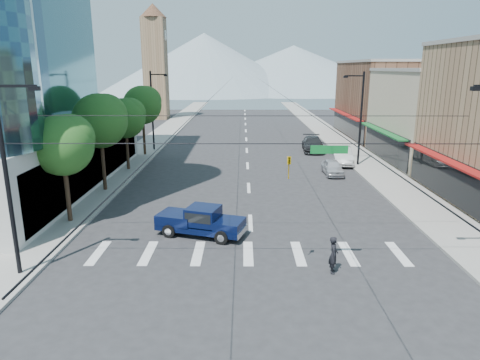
# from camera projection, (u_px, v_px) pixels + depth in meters

# --- Properties ---
(ground) EXTENTS (160.00, 160.00, 0.00)m
(ground) POSITION_uv_depth(u_px,v_px,m) (253.00, 266.00, 20.72)
(ground) COLOR #28282B
(ground) RESTS_ON ground
(sidewalk_left) EXTENTS (4.00, 120.00, 0.15)m
(sidewalk_left) POSITION_uv_depth(u_px,v_px,m) (160.00, 136.00, 59.45)
(sidewalk_left) COLOR gray
(sidewalk_left) RESTS_ON ground
(sidewalk_right) EXTENTS (4.00, 120.00, 0.15)m
(sidewalk_right) POSITION_uv_depth(u_px,v_px,m) (332.00, 137.00, 59.31)
(sidewalk_right) COLOR gray
(sidewalk_right) RESTS_ON ground
(shop_mid) EXTENTS (12.00, 14.00, 9.00)m
(shop_mid) POSITION_uv_depth(u_px,v_px,m) (448.00, 118.00, 42.67)
(shop_mid) COLOR tan
(shop_mid) RESTS_ON ground
(shop_far) EXTENTS (12.00, 18.00, 10.00)m
(shop_far) POSITION_uv_depth(u_px,v_px,m) (393.00, 101.00, 58.01)
(shop_far) COLOR brown
(shop_far) RESTS_ON ground
(clock_tower) EXTENTS (4.80, 4.80, 20.40)m
(clock_tower) POSITION_uv_depth(u_px,v_px,m) (155.00, 60.00, 78.06)
(clock_tower) COLOR #8C6B4C
(clock_tower) RESTS_ON ground
(mountain_left) EXTENTS (80.00, 80.00, 22.00)m
(mountain_left) POSITION_uv_depth(u_px,v_px,m) (205.00, 63.00, 163.06)
(mountain_left) COLOR gray
(mountain_left) RESTS_ON ground
(mountain_right) EXTENTS (90.00, 90.00, 18.00)m
(mountain_right) POSITION_uv_depth(u_px,v_px,m) (293.00, 69.00, 173.04)
(mountain_right) COLOR gray
(mountain_right) RESTS_ON ground
(tree_near) EXTENTS (3.65, 3.64, 6.71)m
(tree_near) POSITION_uv_depth(u_px,v_px,m) (65.00, 143.00, 25.41)
(tree_near) COLOR black
(tree_near) RESTS_ON ground
(tree_midnear) EXTENTS (4.09, 4.09, 7.52)m
(tree_midnear) POSITION_uv_depth(u_px,v_px,m) (102.00, 119.00, 32.02)
(tree_midnear) COLOR black
(tree_midnear) RESTS_ON ground
(tree_midfar) EXTENTS (3.65, 3.64, 6.71)m
(tree_midfar) POSITION_uv_depth(u_px,v_px,m) (127.00, 117.00, 38.95)
(tree_midfar) COLOR black
(tree_midfar) RESTS_ON ground
(tree_far) EXTENTS (4.09, 4.09, 7.52)m
(tree_far) POSITION_uv_depth(u_px,v_px,m) (144.00, 104.00, 45.56)
(tree_far) COLOR black
(tree_far) RESTS_ON ground
(signal_rig) EXTENTS (21.80, 0.20, 9.00)m
(signal_rig) POSITION_uv_depth(u_px,v_px,m) (258.00, 179.00, 18.57)
(signal_rig) COLOR black
(signal_rig) RESTS_ON ground
(lamp_pole_nw) EXTENTS (2.00, 0.25, 9.00)m
(lamp_pole_nw) POSITION_uv_depth(u_px,v_px,m) (153.00, 108.00, 48.53)
(lamp_pole_nw) COLOR black
(lamp_pole_nw) RESTS_ON ground
(lamp_pole_ne) EXTENTS (2.00, 0.25, 9.00)m
(lamp_pole_ne) POSITION_uv_depth(u_px,v_px,m) (360.00, 115.00, 40.67)
(lamp_pole_ne) COLOR black
(lamp_pole_ne) RESTS_ON ground
(pickup_truck) EXTENTS (5.36, 3.21, 1.72)m
(pickup_truck) POSITION_uv_depth(u_px,v_px,m) (200.00, 220.00, 24.38)
(pickup_truck) COLOR #071036
(pickup_truck) RESTS_ON ground
(pedestrian) EXTENTS (0.52, 0.71, 1.79)m
(pedestrian) POSITION_uv_depth(u_px,v_px,m) (334.00, 255.00, 19.88)
(pedestrian) COLOR black
(pedestrian) RESTS_ON ground
(parked_car_near) EXTENTS (1.61, 3.92, 1.33)m
(parked_car_near) POSITION_uv_depth(u_px,v_px,m) (333.00, 167.00, 38.37)
(parked_car_near) COLOR silver
(parked_car_near) RESTS_ON ground
(parked_car_mid) EXTENTS (2.23, 5.33, 1.71)m
(parked_car_mid) POSITION_uv_depth(u_px,v_px,m) (341.00, 155.00, 42.59)
(parked_car_mid) COLOR silver
(parked_car_mid) RESTS_ON ground
(parked_car_far) EXTENTS (2.72, 5.83, 1.65)m
(parked_car_far) POSITION_uv_depth(u_px,v_px,m) (313.00, 144.00, 49.13)
(parked_car_far) COLOR #2D2D30
(parked_car_far) RESTS_ON ground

